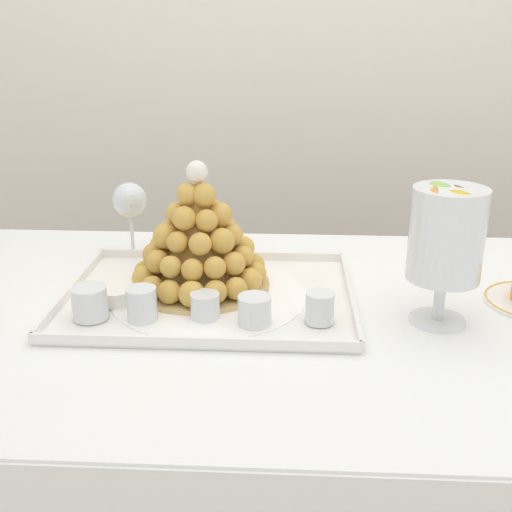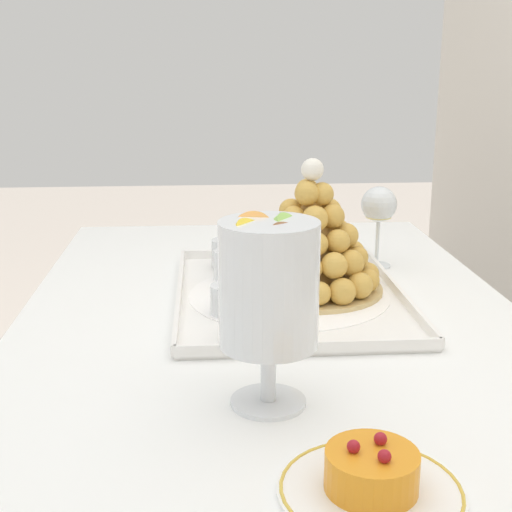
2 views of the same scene
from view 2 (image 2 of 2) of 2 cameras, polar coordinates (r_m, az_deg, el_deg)
buffet_table at (r=1.14m, az=2.11°, el=-12.35°), size 1.74×0.90×0.78m
serving_tray at (r=1.33m, az=2.63°, el=-3.21°), size 0.55×0.41×0.02m
croquembouche at (r=1.33m, az=4.44°, el=1.04°), size 0.27×0.27×0.25m
dessert_cup_left at (r=1.50m, az=-2.39°, el=0.16°), size 0.06×0.06×0.06m
dessert_cup_mid_left at (r=1.41m, az=-2.34°, el=-0.81°), size 0.05×0.05×0.06m
dessert_cup_centre at (r=1.31m, az=-1.53°, el=-2.41°), size 0.05×0.05×0.05m
dessert_cup_mid_right at (r=1.23m, az=-2.32°, el=-3.57°), size 0.06×0.06×0.05m
dessert_cup_right at (r=1.12m, az=-1.45°, el=-5.36°), size 0.05×0.05×0.05m
creme_brulee_ramekin at (r=1.49m, az=0.69°, el=-0.46°), size 0.09×0.09×0.03m
macaron_goblet at (r=0.88m, az=1.04°, el=-2.48°), size 0.13×0.13×0.26m
fruit_tart_plate at (r=0.77m, az=9.20°, el=-17.26°), size 0.20×0.20×0.06m
wine_glass at (r=1.53m, az=9.81°, el=3.86°), size 0.08×0.08×0.17m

